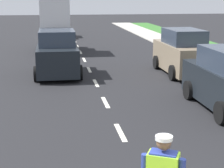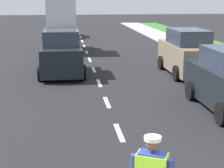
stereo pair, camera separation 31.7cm
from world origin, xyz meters
name	(u,v)px [view 1 (the left image)]	position (x,y,z in m)	size (l,w,h in m)	color
ground_plane	(80,52)	(0.00, 21.00, 0.00)	(96.00, 96.00, 0.00)	black
lane_center_line	(76,44)	(0.00, 25.20, 0.00)	(0.14, 46.40, 0.01)	silver
delivery_truck	(55,27)	(-1.59, 21.13, 1.61)	(2.16, 4.60, 3.54)	black
car_parked_far	(182,53)	(4.28, 13.07, 0.99)	(1.95, 4.32, 2.13)	gray
car_oncoming_third	(56,26)	(-1.47, 30.38, 0.97)	(1.95, 4.21, 2.08)	silver
car_oncoming_lead	(57,55)	(-1.57, 13.68, 0.97)	(2.10, 3.93, 2.09)	black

